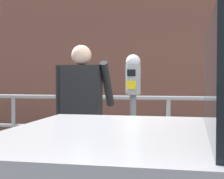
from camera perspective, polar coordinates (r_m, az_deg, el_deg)
parking_meter at (r=4.04m, az=3.22°, el=-1.00°), size 0.16×0.17×1.56m
pedestrian_at_meter at (r=4.25m, az=-4.62°, el=-3.00°), size 0.63×0.47×1.68m
background_railing at (r=5.49m, az=8.58°, el=-3.97°), size 24.06×0.06×1.04m
backdrop_wall at (r=7.98m, az=9.26°, el=3.96°), size 32.00×0.50×3.46m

